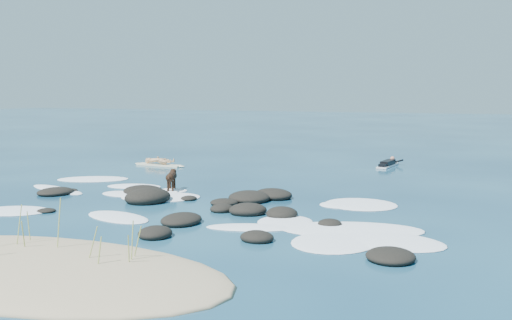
% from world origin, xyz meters
% --- Properties ---
extents(ground, '(160.00, 160.00, 0.00)m').
position_xyz_m(ground, '(0.00, 0.00, 0.00)').
color(ground, '#0A2642').
rests_on(ground, ground).
extents(sand_dune, '(9.00, 4.40, 0.60)m').
position_xyz_m(sand_dune, '(0.00, -8.20, 0.00)').
color(sand_dune, '#9E8966').
rests_on(sand_dune, ground).
extents(dune_grass, '(4.15, 1.76, 1.23)m').
position_xyz_m(dune_grass, '(-0.09, -7.83, 0.59)').
color(dune_grass, '#99A650').
rests_on(dune_grass, ground).
extents(reef_rocks, '(14.92, 7.42, 0.60)m').
position_xyz_m(reef_rocks, '(-0.93, -1.86, 0.11)').
color(reef_rocks, black).
rests_on(reef_rocks, ground).
extents(breaking_foam, '(15.98, 8.83, 0.12)m').
position_xyz_m(breaking_foam, '(1.11, -1.35, 0.01)').
color(breaking_foam, white).
rests_on(breaking_foam, ground).
extents(standing_surfer_rig, '(2.89, 0.68, 1.64)m').
position_xyz_m(standing_surfer_rig, '(-5.97, 6.97, 0.65)').
color(standing_surfer_rig, beige).
rests_on(standing_surfer_rig, ground).
extents(paddling_surfer_rig, '(1.06, 2.41, 0.42)m').
position_xyz_m(paddling_surfer_rig, '(4.50, 10.76, 0.14)').
color(paddling_surfer_rig, silver).
rests_on(paddling_surfer_rig, ground).
extents(dog, '(0.60, 1.22, 0.80)m').
position_xyz_m(dog, '(-1.92, 1.01, 0.53)').
color(dog, black).
rests_on(dog, ground).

